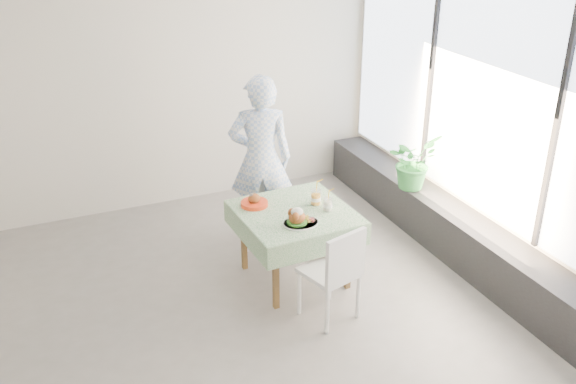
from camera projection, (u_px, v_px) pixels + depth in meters
name	position (u px, v px, depth m)	size (l,w,h in m)	color
floor	(198.00, 319.00, 5.78)	(6.00, 6.00, 0.00)	slate
wall_back	(128.00, 95.00, 7.26)	(6.00, 0.02, 2.80)	silver
wall_front	(328.00, 367.00, 3.11)	(6.00, 0.02, 2.80)	silver
wall_right	(486.00, 127.00, 6.27)	(0.02, 5.00, 2.80)	silver
window_pane	(487.00, 103.00, 6.15)	(0.01, 4.80, 2.18)	#D1E0F9
window_ledge	(456.00, 234.00, 6.69)	(0.40, 4.80, 0.50)	black
cafe_table	(295.00, 237.00, 6.20)	(1.08, 1.08, 0.74)	brown
chair_far	(261.00, 222.00, 6.93)	(0.50, 0.50, 0.83)	white
chair_near	(330.00, 290.00, 5.70)	(0.53, 0.53, 0.92)	white
diner	(261.00, 159.00, 6.79)	(0.67, 0.44, 1.84)	#90B1E7
main_dish	(299.00, 219.00, 5.81)	(0.34, 0.34, 0.17)	white
juice_cup_orange	(316.00, 198.00, 6.19)	(0.11, 0.11, 0.30)	white
juice_cup_lemonade	(328.00, 205.00, 6.08)	(0.09, 0.09, 0.25)	white
second_dish	(254.00, 202.00, 6.17)	(0.26, 0.26, 0.12)	red
potted_plant	(413.00, 162.00, 7.03)	(0.55, 0.48, 0.61)	#256F31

